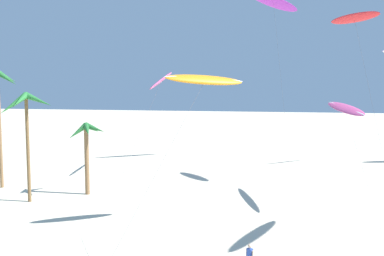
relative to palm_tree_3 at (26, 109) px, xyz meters
name	(u,v)px	position (x,y,z in m)	size (l,w,h in m)	color
palm_tree_3	(26,109)	(0.00, 0.00, 0.00)	(4.79, 5.07, 9.25)	brown
palm_tree_4	(87,137)	(3.86, 3.32, -2.72)	(3.57, 3.59, 6.50)	olive
flying_kite_0	(273,2)	(19.86, 23.94, 11.93)	(6.91, 7.53, 21.20)	purple
flying_kite_1	(354,18)	(27.67, 12.24, 8.29)	(5.57, 5.58, 16.83)	red
flying_kite_3	(161,80)	(8.08, 13.96, 2.32)	(3.25, 11.66, 11.52)	#EA5193
flying_kite_5	(345,108)	(25.88, 3.89, 0.06)	(2.95, 11.67, 8.55)	#EA5193
flying_kite_6	(205,80)	(15.58, -4.06, 2.35)	(6.64, 11.76, 10.84)	orange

